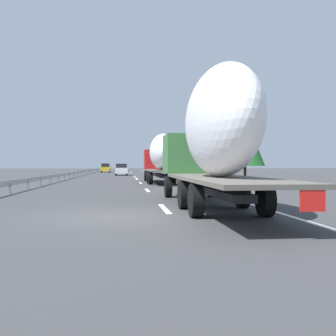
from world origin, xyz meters
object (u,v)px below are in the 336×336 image
car_white_van (121,169)px  car_silver_hatch (123,167)px  truck_lead (161,156)px  truck_trailing (213,135)px  car_yellow_coupe (106,168)px  road_sign (168,161)px

car_white_van → car_silver_hatch: car_silver_hatch is taller
truck_lead → truck_trailing: truck_trailing is taller
truck_trailing → car_yellow_coupe: (70.12, 7.12, -1.77)m
truck_lead → car_silver_hatch: (67.00, 3.36, -1.47)m
car_white_van → car_yellow_coupe: car_yellow_coupe is taller
car_white_van → car_silver_hatch: size_ratio=1.05×
truck_lead → car_white_van: truck_lead is taller
car_white_van → car_yellow_coupe: bearing=8.2°
car_white_van → road_sign: size_ratio=1.38×
truck_lead → car_white_van: bearing=7.9°
truck_trailing → car_silver_hatch: (87.00, 3.36, -1.77)m
car_white_van → car_silver_hatch: bearing=-0.4°
truck_trailing → road_sign: size_ratio=4.60×
car_yellow_coupe → car_silver_hatch: (16.88, -3.76, -0.00)m
car_white_van → car_yellow_coupe: (24.16, 3.50, 0.04)m
car_yellow_coupe → car_silver_hatch: size_ratio=1.01×
car_yellow_coupe → road_sign: (-27.23, -10.22, 1.17)m
car_white_van → car_silver_hatch: 41.04m
truck_lead → car_silver_hatch: size_ratio=3.08×
truck_lead → road_sign: truck_lead is taller
truck_lead → car_yellow_coupe: size_ratio=3.04×
truck_trailing → car_silver_hatch: bearing=2.2°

